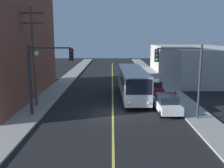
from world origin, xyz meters
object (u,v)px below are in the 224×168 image
Objects in this scene: city_bus at (131,81)px; traffic_signal_left_corner at (47,67)px; utility_pole_near at (33,52)px; traffic_signal_right_corner at (180,68)px; street_lamp_left at (31,73)px; fire_hydrant at (174,94)px; parked_car_white at (166,103)px; parked_car_red at (153,87)px.

traffic_signal_left_corner reaches higher than city_bus.
utility_pole_near reaches higher than traffic_signal_right_corner.
traffic_signal_right_corner reaches higher than city_bus.
street_lamp_left is 15.27m from fire_hydrant.
traffic_signal_right_corner is 8.15m from fire_hydrant.
parked_car_white is 13.25m from utility_pole_near.
traffic_signal_right_corner is at bearing -17.57° from utility_pole_near.
city_bus is at bearing 111.77° from traffic_signal_right_corner.
traffic_signal_right_corner is at bearing -5.76° from traffic_signal_left_corner.
utility_pole_near is 15.38m from fire_hydrant.
parked_car_white is 7.61m from parked_car_red.
parked_car_red is 0.74× the size of traffic_signal_left_corner.
traffic_signal_left_corner is (-10.32, -8.63, 3.46)m from parked_car_red.
parked_car_white is at bearing 5.68° from traffic_signal_left_corner.
traffic_signal_left_corner is at bearing -55.46° from utility_pole_near.
traffic_signal_left_corner is at bearing -137.60° from city_bus.
utility_pole_near is at bearing -168.06° from fire_hydrant.
traffic_signal_right_corner is 1.09× the size of street_lamp_left.
city_bus is 1.31× the size of utility_pole_near.
parked_car_red is 0.74× the size of traffic_signal_right_corner.
traffic_signal_left_corner is (2.06, -2.99, -1.00)m from utility_pole_near.
fire_hydrant is (1.94, -2.62, -0.26)m from parked_car_red.
street_lamp_left is at bearing -156.27° from fire_hydrant.
parked_car_red is 0.80× the size of street_lamp_left.
city_bus is 10.60m from traffic_signal_left_corner.
street_lamp_left is at bearing -77.90° from utility_pole_near.
utility_pole_near is 3.76m from traffic_signal_left_corner.
street_lamp_left is (-11.67, -1.02, 2.90)m from parked_car_white.
street_lamp_left is (-1.42, 0.00, -0.56)m from traffic_signal_left_corner.
traffic_signal_left_corner is at bearing -153.87° from fire_hydrant.
parked_car_white is (2.65, -5.93, -0.98)m from city_bus.
city_bus is 2.74× the size of parked_car_white.
utility_pole_near is (-9.67, -3.96, 3.49)m from city_bus.
utility_pole_near reaches higher than city_bus.
utility_pole_near is 1.56× the size of traffic_signal_right_corner.
utility_pole_near reaches higher than traffic_signal_left_corner.
utility_pole_near is (-12.31, 1.97, 4.47)m from parked_car_white.
traffic_signal_left_corner is (-7.61, -6.95, 2.49)m from city_bus.
utility_pole_near reaches higher than fire_hydrant.
street_lamp_left reaches higher than fire_hydrant.
parked_car_white is at bearing -90.46° from parked_car_red.
parked_car_white is 0.48× the size of utility_pole_near.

